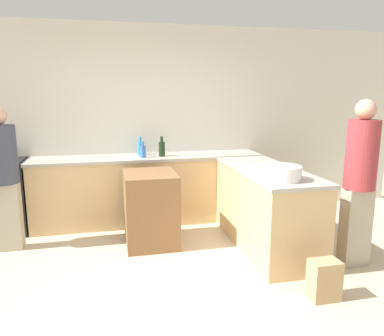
{
  "coord_description": "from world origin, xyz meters",
  "views": [
    {
      "loc": [
        -0.53,
        -3.02,
        1.76
      ],
      "look_at": [
        0.34,
        0.84,
        0.97
      ],
      "focal_mm": 35.0,
      "sensor_mm": 36.0,
      "label": 1
    }
  ],
  "objects_px": {
    "mixing_bowl": "(281,173)",
    "person_at_peninsula": "(360,177)",
    "water_bottle_blue": "(143,151)",
    "person_by_range": "(3,174)",
    "dish_soap_bottle": "(140,148)",
    "wine_bottle_dark": "(162,148)",
    "island_table": "(151,208)",
    "paper_bag": "(324,280)"
  },
  "relations": [
    {
      "from": "person_by_range",
      "to": "person_at_peninsula",
      "type": "distance_m",
      "value": 3.81
    },
    {
      "from": "dish_soap_bottle",
      "to": "person_by_range",
      "type": "xyz_separation_m",
      "value": [
        -1.59,
        -0.75,
        -0.14
      ]
    },
    {
      "from": "person_at_peninsula",
      "to": "island_table",
      "type": "bearing_deg",
      "value": 152.63
    },
    {
      "from": "wine_bottle_dark",
      "to": "paper_bag",
      "type": "xyz_separation_m",
      "value": [
        1.07,
        -2.33,
        -0.85
      ]
    },
    {
      "from": "dish_soap_bottle",
      "to": "wine_bottle_dark",
      "type": "distance_m",
      "value": 0.33
    },
    {
      "from": "dish_soap_bottle",
      "to": "paper_bag",
      "type": "bearing_deg",
      "value": -61.82
    },
    {
      "from": "dish_soap_bottle",
      "to": "wine_bottle_dark",
      "type": "relative_size",
      "value": 0.94
    },
    {
      "from": "person_at_peninsula",
      "to": "mixing_bowl",
      "type": "bearing_deg",
      "value": 171.83
    },
    {
      "from": "island_table",
      "to": "person_at_peninsula",
      "type": "height_order",
      "value": "person_at_peninsula"
    },
    {
      "from": "dish_soap_bottle",
      "to": "person_at_peninsula",
      "type": "distance_m",
      "value": 2.82
    },
    {
      "from": "wine_bottle_dark",
      "to": "island_table",
      "type": "bearing_deg",
      "value": -108.31
    },
    {
      "from": "mixing_bowl",
      "to": "wine_bottle_dark",
      "type": "relative_size",
      "value": 1.43
    },
    {
      "from": "dish_soap_bottle",
      "to": "person_by_range",
      "type": "bearing_deg",
      "value": -154.65
    },
    {
      "from": "wine_bottle_dark",
      "to": "person_by_range",
      "type": "distance_m",
      "value": 1.95
    },
    {
      "from": "person_by_range",
      "to": "paper_bag",
      "type": "distance_m",
      "value": 3.49
    },
    {
      "from": "water_bottle_blue",
      "to": "person_by_range",
      "type": "height_order",
      "value": "person_by_range"
    },
    {
      "from": "dish_soap_bottle",
      "to": "person_at_peninsula",
      "type": "height_order",
      "value": "person_at_peninsula"
    },
    {
      "from": "wine_bottle_dark",
      "to": "person_at_peninsula",
      "type": "relative_size",
      "value": 0.16
    },
    {
      "from": "wine_bottle_dark",
      "to": "person_at_peninsula",
      "type": "height_order",
      "value": "person_at_peninsula"
    },
    {
      "from": "mixing_bowl",
      "to": "paper_bag",
      "type": "relative_size",
      "value": 1.09
    },
    {
      "from": "person_at_peninsula",
      "to": "paper_bag",
      "type": "height_order",
      "value": "person_at_peninsula"
    },
    {
      "from": "mixing_bowl",
      "to": "water_bottle_blue",
      "type": "bearing_deg",
      "value": 126.52
    },
    {
      "from": "water_bottle_blue",
      "to": "person_by_range",
      "type": "relative_size",
      "value": 0.13
    },
    {
      "from": "water_bottle_blue",
      "to": "wine_bottle_dark",
      "type": "bearing_deg",
      "value": 8.68
    },
    {
      "from": "mixing_bowl",
      "to": "person_at_peninsula",
      "type": "distance_m",
      "value": 0.81
    },
    {
      "from": "dish_soap_bottle",
      "to": "person_by_range",
      "type": "distance_m",
      "value": 1.76
    },
    {
      "from": "island_table",
      "to": "person_by_range",
      "type": "xyz_separation_m",
      "value": [
        -1.61,
        0.19,
        0.45
      ]
    },
    {
      "from": "island_table",
      "to": "water_bottle_blue",
      "type": "distance_m",
      "value": 0.92
    },
    {
      "from": "island_table",
      "to": "person_by_range",
      "type": "bearing_deg",
      "value": 173.45
    },
    {
      "from": "mixing_bowl",
      "to": "person_at_peninsula",
      "type": "height_order",
      "value": "person_at_peninsula"
    },
    {
      "from": "wine_bottle_dark",
      "to": "person_by_range",
      "type": "xyz_separation_m",
      "value": [
        -1.86,
        -0.57,
        -0.15
      ]
    },
    {
      "from": "water_bottle_blue",
      "to": "dish_soap_bottle",
      "type": "bearing_deg",
      "value": 93.93
    },
    {
      "from": "person_by_range",
      "to": "island_table",
      "type": "bearing_deg",
      "value": -6.55
    },
    {
      "from": "paper_bag",
      "to": "island_table",
      "type": "bearing_deg",
      "value": 129.97
    },
    {
      "from": "dish_soap_bottle",
      "to": "paper_bag",
      "type": "xyz_separation_m",
      "value": [
        1.35,
        -2.51,
        -0.85
      ]
    },
    {
      "from": "person_by_range",
      "to": "dish_soap_bottle",
      "type": "bearing_deg",
      "value": 25.35
    },
    {
      "from": "water_bottle_blue",
      "to": "dish_soap_bottle",
      "type": "relative_size",
      "value": 0.83
    },
    {
      "from": "dish_soap_bottle",
      "to": "paper_bag",
      "type": "height_order",
      "value": "dish_soap_bottle"
    },
    {
      "from": "paper_bag",
      "to": "person_at_peninsula",
      "type": "bearing_deg",
      "value": 38.8
    },
    {
      "from": "mixing_bowl",
      "to": "dish_soap_bottle",
      "type": "bearing_deg",
      "value": 123.38
    },
    {
      "from": "mixing_bowl",
      "to": "person_at_peninsula",
      "type": "relative_size",
      "value": 0.23
    },
    {
      "from": "water_bottle_blue",
      "to": "person_by_range",
      "type": "distance_m",
      "value": 1.69
    }
  ]
}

